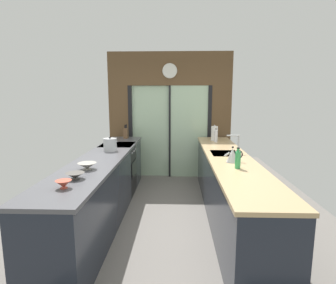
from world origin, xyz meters
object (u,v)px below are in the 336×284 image
Objects in this scene: mixing_bowl_near at (64,184)px; soap_bottle_near at (238,160)px; stock_pot at (110,145)px; soap_bottle_far at (216,136)px; mixing_bowl_mid at (75,176)px; oven_range at (118,169)px; paper_towel_roll at (214,133)px; mixing_bowl_far at (87,166)px; knife_block at (126,133)px; kettle at (233,155)px.

soap_bottle_near is (1.78, 0.78, 0.07)m from mixing_bowl_near.
soap_bottle_far reaches higher than stock_pot.
oven_range is at bearing 90.51° from mixing_bowl_mid.
soap_bottle_far is (1.78, 2.67, 0.07)m from mixing_bowl_near.
soap_bottle_far is 0.84× the size of paper_towel_roll.
soap_bottle_far reaches higher than oven_range.
mixing_bowl_far reaches higher than oven_range.
paper_towel_roll is at bearing -7.06° from knife_block.
knife_block is at bearing 166.35° from soap_bottle_far.
kettle is at bearing -35.20° from oven_range.
paper_towel_roll is (1.80, 0.51, 0.60)m from oven_range.
stock_pot is at bearing -88.20° from oven_range.
soap_bottle_near is at bearing 23.61° from mixing_bowl_near.
kettle is 0.95× the size of soap_bottle_far.
mixing_bowl_near is at bearing -90.00° from knife_block.
paper_towel_roll reaches higher than soap_bottle_far.
soap_bottle_near reaches higher than kettle.
paper_towel_roll is at bearing 90.00° from soap_bottle_far.
oven_range is 0.81m from stock_pot.
kettle is (1.78, -0.68, -0.01)m from stock_pot.
mixing_bowl_near is 0.29m from mixing_bowl_mid.
knife_block is at bearing 90.00° from mixing_bowl_near.
mixing_bowl_near is 0.62× the size of kettle.
mixing_bowl_far is at bearing -90.00° from stock_pot.
knife_block reaches higher than mixing_bowl_near.
paper_towel_roll is at bearing 31.69° from stock_pot.
oven_range is 2.47m from soap_bottle_near.
oven_range is 2.42m from mixing_bowl_near.
kettle is 0.96× the size of soap_bottle_near.
mixing_bowl_near is at bearing -90.00° from mixing_bowl_mid.
stock_pot is 1.99m from soap_bottle_far.
kettle is at bearing 89.58° from soap_bottle_near.
soap_bottle_near is (1.78, -2.32, 0.00)m from knife_block.
kettle is at bearing -48.34° from knife_block.
oven_range is at bearing 90.45° from mixing_bowl_near.
mixing_bowl_mid is 0.68× the size of knife_block.
soap_bottle_near is at bearing -90.00° from paper_towel_roll.
soap_bottle_near is (1.80, -1.59, 0.57)m from oven_range.
mixing_bowl_far is (0.00, 0.67, 0.00)m from mixing_bowl_near.
mixing_bowl_far is at bearing 90.00° from mixing_bowl_mid.
mixing_bowl_mid is 0.80× the size of kettle.
paper_towel_roll is at bearing 58.28° from mixing_bowl_near.
knife_block is (0.00, 3.10, 0.07)m from mixing_bowl_near.
mixing_bowl_near is at bearing -156.39° from soap_bottle_near.
soap_bottle_near is at bearing 15.34° from mixing_bowl_mid.
mixing_bowl_far is 2.43m from knife_block.
knife_block reaches higher than oven_range.
stock_pot reaches higher than mixing_bowl_near.
knife_block is 1.11× the size of soap_bottle_far.
mixing_bowl_far is at bearing -90.00° from knife_block.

